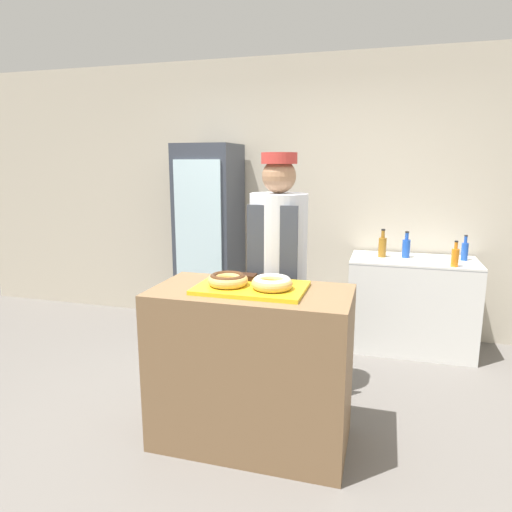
{
  "coord_description": "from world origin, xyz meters",
  "views": [
    {
      "loc": [
        0.73,
        -2.44,
        1.68
      ],
      "look_at": [
        0.0,
        0.1,
        1.14
      ],
      "focal_mm": 32.0,
      "sensor_mm": 36.0,
      "label": 1
    }
  ],
  "objects_px": {
    "bottle_amber": "(382,246)",
    "donut_chocolate_glaze": "(228,279)",
    "donut_light_glaze": "(272,282)",
    "baker_person": "(278,274)",
    "brownie_back_left": "(248,277)",
    "bottle_blue_b": "(406,247)",
    "bottle_orange": "(455,257)",
    "serving_tray": "(251,288)",
    "brownie_back_right": "(267,278)",
    "bottle_blue": "(465,251)",
    "beverage_fridge": "(210,239)",
    "chest_freezer": "(411,304)"
  },
  "relations": [
    {
      "from": "donut_light_glaze",
      "to": "beverage_fridge",
      "type": "bearing_deg",
      "value": 121.25
    },
    {
      "from": "serving_tray",
      "to": "beverage_fridge",
      "type": "bearing_deg",
      "value": 118.51
    },
    {
      "from": "donut_chocolate_glaze",
      "to": "donut_light_glaze",
      "type": "height_order",
      "value": "same"
    },
    {
      "from": "donut_chocolate_glaze",
      "to": "bottle_amber",
      "type": "distance_m",
      "value": 2.01
    },
    {
      "from": "donut_light_glaze",
      "to": "brownie_back_left",
      "type": "distance_m",
      "value": 0.25
    },
    {
      "from": "donut_chocolate_glaze",
      "to": "baker_person",
      "type": "height_order",
      "value": "baker_person"
    },
    {
      "from": "brownie_back_right",
      "to": "chest_freezer",
      "type": "distance_m",
      "value": 1.97
    },
    {
      "from": "brownie_back_left",
      "to": "brownie_back_right",
      "type": "relative_size",
      "value": 1.0
    },
    {
      "from": "bottle_blue_b",
      "to": "donut_chocolate_glaze",
      "type": "bearing_deg",
      "value": -119.5
    },
    {
      "from": "baker_person",
      "to": "donut_chocolate_glaze",
      "type": "bearing_deg",
      "value": -104.81
    },
    {
      "from": "donut_chocolate_glaze",
      "to": "beverage_fridge",
      "type": "height_order",
      "value": "beverage_fridge"
    },
    {
      "from": "serving_tray",
      "to": "bottle_orange",
      "type": "bearing_deg",
      "value": 50.03
    },
    {
      "from": "brownie_back_left",
      "to": "bottle_blue_b",
      "type": "height_order",
      "value": "bottle_blue_b"
    },
    {
      "from": "bottle_blue_b",
      "to": "donut_light_glaze",
      "type": "bearing_deg",
      "value": -112.97
    },
    {
      "from": "bottle_orange",
      "to": "brownie_back_right",
      "type": "bearing_deg",
      "value": -131.24
    },
    {
      "from": "beverage_fridge",
      "to": "bottle_blue",
      "type": "relative_size",
      "value": 8.28
    },
    {
      "from": "serving_tray",
      "to": "bottle_amber",
      "type": "height_order",
      "value": "bottle_amber"
    },
    {
      "from": "brownie_back_right",
      "to": "chest_freezer",
      "type": "bearing_deg",
      "value": 60.45
    },
    {
      "from": "brownie_back_left",
      "to": "bottle_amber",
      "type": "xyz_separation_m",
      "value": [
        0.77,
        1.66,
        -0.06
      ]
    },
    {
      "from": "baker_person",
      "to": "bottle_blue",
      "type": "xyz_separation_m",
      "value": [
        1.38,
        1.28,
        0.01
      ]
    },
    {
      "from": "bottle_blue",
      "to": "bottle_orange",
      "type": "xyz_separation_m",
      "value": [
        -0.12,
        -0.3,
        -0.0
      ]
    },
    {
      "from": "brownie_back_right",
      "to": "bottle_blue_b",
      "type": "relative_size",
      "value": 0.38
    },
    {
      "from": "baker_person",
      "to": "bottle_orange",
      "type": "relative_size",
      "value": 8.04
    },
    {
      "from": "serving_tray",
      "to": "donut_chocolate_glaze",
      "type": "relative_size",
      "value": 2.67
    },
    {
      "from": "bottle_blue",
      "to": "bottle_blue_b",
      "type": "bearing_deg",
      "value": -178.24
    },
    {
      "from": "bottle_blue_b",
      "to": "bottle_orange",
      "type": "distance_m",
      "value": 0.47
    },
    {
      "from": "donut_chocolate_glaze",
      "to": "beverage_fridge",
      "type": "xyz_separation_m",
      "value": [
        -0.83,
        1.8,
        -0.09
      ]
    },
    {
      "from": "serving_tray",
      "to": "chest_freezer",
      "type": "xyz_separation_m",
      "value": [
        0.99,
        1.77,
        -0.55
      ]
    },
    {
      "from": "chest_freezer",
      "to": "bottle_blue_b",
      "type": "distance_m",
      "value": 0.52
    },
    {
      "from": "baker_person",
      "to": "bottle_blue",
      "type": "distance_m",
      "value": 1.88
    },
    {
      "from": "chest_freezer",
      "to": "brownie_back_right",
      "type": "bearing_deg",
      "value": -119.55
    },
    {
      "from": "beverage_fridge",
      "to": "bottle_blue",
      "type": "distance_m",
      "value": 2.37
    },
    {
      "from": "beverage_fridge",
      "to": "bottle_amber",
      "type": "distance_m",
      "value": 1.67
    },
    {
      "from": "chest_freezer",
      "to": "bottle_amber",
      "type": "distance_m",
      "value": 0.59
    },
    {
      "from": "donut_light_glaze",
      "to": "bottle_amber",
      "type": "distance_m",
      "value": 1.92
    },
    {
      "from": "bottle_amber",
      "to": "donut_chocolate_glaze",
      "type": "bearing_deg",
      "value": -114.74
    },
    {
      "from": "beverage_fridge",
      "to": "bottle_blue_b",
      "type": "relative_size",
      "value": 7.76
    },
    {
      "from": "beverage_fridge",
      "to": "bottle_orange",
      "type": "relative_size",
      "value": 8.57
    },
    {
      "from": "donut_chocolate_glaze",
      "to": "bottle_blue",
      "type": "relative_size",
      "value": 1.04
    },
    {
      "from": "baker_person",
      "to": "beverage_fridge",
      "type": "height_order",
      "value": "beverage_fridge"
    },
    {
      "from": "chest_freezer",
      "to": "bottle_amber",
      "type": "bearing_deg",
      "value": 175.58
    },
    {
      "from": "brownie_back_right",
      "to": "beverage_fridge",
      "type": "bearing_deg",
      "value": 121.98
    },
    {
      "from": "donut_chocolate_glaze",
      "to": "bottle_amber",
      "type": "xyz_separation_m",
      "value": [
        0.84,
        1.83,
        -0.08
      ]
    },
    {
      "from": "donut_light_glaze",
      "to": "bottle_amber",
      "type": "xyz_separation_m",
      "value": [
        0.58,
        1.83,
        -0.08
      ]
    },
    {
      "from": "donut_light_glaze",
      "to": "brownie_back_left",
      "type": "relative_size",
      "value": 2.55
    },
    {
      "from": "donut_light_glaze",
      "to": "baker_person",
      "type": "bearing_deg",
      "value": 100.09
    },
    {
      "from": "brownie_back_right",
      "to": "bottle_blue_b",
      "type": "bearing_deg",
      "value": 63.05
    },
    {
      "from": "donut_light_glaze",
      "to": "beverage_fridge",
      "type": "relative_size",
      "value": 0.13
    },
    {
      "from": "serving_tray",
      "to": "bottle_blue",
      "type": "distance_m",
      "value": 2.32
    },
    {
      "from": "bottle_blue",
      "to": "beverage_fridge",
      "type": "bearing_deg",
      "value": -178.29
    }
  ]
}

